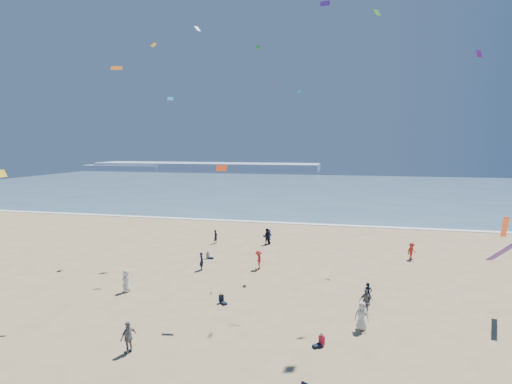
# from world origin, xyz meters

# --- Properties ---
(ocean) EXTENTS (220.00, 100.00, 0.06)m
(ocean) POSITION_xyz_m (0.00, 95.00, 0.03)
(ocean) COLOR #476B84
(ocean) RESTS_ON ground
(surf_line) EXTENTS (220.00, 1.20, 0.08)m
(surf_line) POSITION_xyz_m (0.00, 45.00, 0.04)
(surf_line) COLOR white
(surf_line) RESTS_ON ground
(headland_far) EXTENTS (110.00, 20.00, 3.20)m
(headland_far) POSITION_xyz_m (-60.00, 170.00, 1.60)
(headland_far) COLOR #7A8EA8
(headland_far) RESTS_ON ground
(headland_near) EXTENTS (40.00, 14.00, 2.00)m
(headland_near) POSITION_xyz_m (-100.00, 165.00, 1.00)
(headland_near) COLOR #7A8EA8
(headland_near) RESTS_ON ground
(standing_flyers) EXTENTS (31.56, 42.63, 1.94)m
(standing_flyers) POSITION_xyz_m (4.73, 16.52, 0.91)
(standing_flyers) COLOR #33438D
(standing_flyers) RESTS_ON ground
(seated_group) EXTENTS (13.79, 28.11, 0.84)m
(seated_group) POSITION_xyz_m (-0.05, 7.98, 0.42)
(seated_group) COLOR silver
(seated_group) RESTS_ON ground
(kites_aloft) EXTENTS (41.25, 39.83, 30.02)m
(kites_aloft) POSITION_xyz_m (9.20, 13.40, 14.28)
(kites_aloft) COLOR #EC581B
(kites_aloft) RESTS_ON ground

